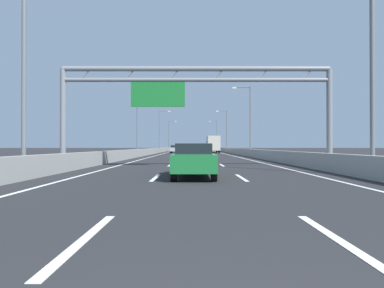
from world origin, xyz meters
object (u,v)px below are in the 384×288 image
at_px(red_car, 178,148).
at_px(green_car, 193,160).
at_px(streetlamp_left_far, 160,128).
at_px(white_car, 192,148).
at_px(orange_car, 196,150).
at_px(streetlamp_left_near, 29,54).
at_px(streetlamp_right_near, 367,54).
at_px(streetlamp_right_far, 226,128).
at_px(streetlamp_right_distant, 216,133).
at_px(silver_car, 175,149).
at_px(blue_car, 192,149).
at_px(streetlamp_right_mid, 249,116).
at_px(box_truck, 213,144).
at_px(sign_gantry, 191,90).
at_px(streetlamp_left_mid, 139,116).
at_px(yellow_car, 193,148).
at_px(streetlamp_left_distant, 169,133).

distance_m(red_car, green_car, 69.61).
height_order(streetlamp_left_far, white_car, streetlamp_left_far).
height_order(white_car, orange_car, orange_car).
height_order(streetlamp_left_near, red_car, streetlamp_left_near).
xyz_separation_m(streetlamp_right_near, streetlamp_right_far, (0.00, 60.02, 0.00)).
height_order(streetlamp_right_distant, silver_car, streetlamp_right_distant).
height_order(streetlamp_right_distant, blue_car, streetlamp_right_distant).
distance_m(streetlamp_left_near, streetlamp_right_near, 14.93).
xyz_separation_m(streetlamp_left_near, streetlamp_right_near, (14.93, 0.00, 0.00)).
bearing_deg(streetlamp_right_near, streetlamp_right_mid, 90.00).
relative_size(streetlamp_left_far, box_truck, 1.10).
bearing_deg(sign_gantry, streetlamp_right_far, 81.79).
bearing_deg(orange_car, streetlamp_left_mid, 171.04).
relative_size(streetlamp_right_near, blue_car, 2.20).
bearing_deg(streetlamp_right_near, orange_car, 104.13).
bearing_deg(sign_gantry, yellow_car, 89.68).
relative_size(streetlamp_right_mid, blue_car, 2.20).
height_order(streetlamp_left_far, box_truck, streetlamp_left_far).
relative_size(sign_gantry, green_car, 3.73).
distance_m(green_car, box_truck, 50.45).
distance_m(streetlamp_left_far, green_car, 60.98).
xyz_separation_m(streetlamp_right_near, silver_car, (-11.04, 49.08, -4.62)).
bearing_deg(streetlamp_left_mid, streetlamp_right_near, -63.55).
bearing_deg(streetlamp_right_near, streetlamp_right_far, 90.00).
height_order(streetlamp_left_mid, streetlamp_left_distant, same).
bearing_deg(green_car, streetlamp_left_distant, 94.60).
xyz_separation_m(streetlamp_left_mid, box_truck, (11.31, 19.91, -3.63)).
height_order(red_car, blue_car, blue_car).
xyz_separation_m(sign_gantry, red_car, (-3.44, 63.04, -4.15)).
height_order(orange_car, blue_car, orange_car).
bearing_deg(yellow_car, streetlamp_right_mid, -83.53).
height_order(green_car, orange_car, orange_car).
xyz_separation_m(orange_car, box_truck, (3.63, 21.13, 1.02)).
distance_m(streetlamp_left_far, white_car, 49.89).
xyz_separation_m(sign_gantry, streetlamp_left_far, (-7.16, 53.88, 0.52)).
relative_size(streetlamp_right_near, streetlamp_right_distant, 1.00).
height_order(white_car, green_car, green_car).
relative_size(streetlamp_left_mid, silver_car, 2.08).
relative_size(green_car, blue_car, 1.07).
height_order(streetlamp_left_mid, yellow_car, streetlamp_left_mid).
xyz_separation_m(green_car, yellow_car, (0.39, 94.55, -0.00)).
bearing_deg(streetlamp_left_mid, streetlamp_right_distant, 76.03).
relative_size(streetlamp_right_near, silver_car, 2.08).
bearing_deg(green_car, sign_gantry, 90.95).
bearing_deg(streetlamp_right_far, blue_car, 176.80).
relative_size(streetlamp_left_far, yellow_car, 2.29).
bearing_deg(streetlamp_left_far, green_car, -83.14).
bearing_deg(streetlamp_right_mid, white_car, 95.44).
bearing_deg(streetlamp_left_mid, streetlamp_left_far, 90.00).
bearing_deg(orange_car, yellow_car, 90.02).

